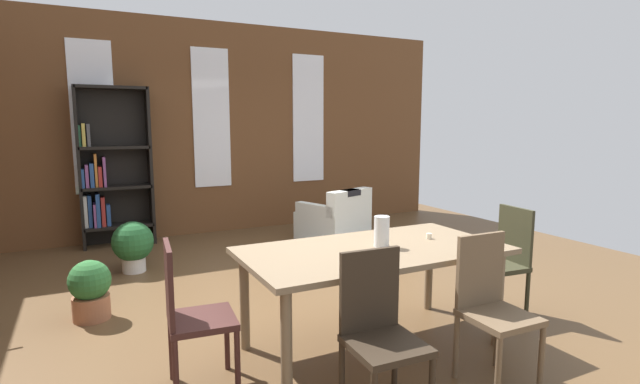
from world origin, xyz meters
The scene contains 17 objects.
ground_plane centered at (0.00, 0.00, 0.00)m, with size 8.92×8.92×0.00m, color brown.
back_wall_brick centered at (0.00, 3.48, 1.58)m, with size 7.86×0.12×3.15m, color brown.
window_pane_0 centered at (-1.60, 3.41, 1.73)m, with size 0.55×0.02×2.05m, color white.
window_pane_1 centered at (0.00, 3.41, 1.73)m, with size 0.55×0.02×2.05m, color white.
window_pane_2 centered at (1.60, 3.41, 1.73)m, with size 0.55×0.02×2.05m, color white.
dining_table centered at (0.09, -0.91, 0.68)m, with size 1.91×1.00×0.76m.
vase_on_table centered at (0.16, -0.91, 0.88)m, with size 0.11×0.11×0.23m, color silver.
tealight_candle_0 centered at (0.63, -0.87, 0.78)m, with size 0.04×0.04×0.04m, color silver.
dining_chair_head_left centered at (-1.24, -0.90, 0.51)m, with size 0.44×0.44×0.95m.
dining_chair_near_left centered at (-0.34, -1.64, 0.51)m, with size 0.42×0.42×0.95m.
dining_chair_head_right centered at (1.42, -0.92, 0.51)m, with size 0.43×0.43×0.95m.
dining_chair_near_right centered at (0.52, -1.64, 0.51)m, with size 0.41×0.41×0.95m.
bookshelf_tall centered at (-1.45, 3.22, 1.03)m, with size 0.92×0.33×2.15m.
armchair_white centered at (1.43, 2.14, 0.28)m, with size 1.02×1.02×0.75m.
potted_plant_by_shelf centered at (-1.32, 1.83, 0.32)m, with size 0.45×0.45×0.57m.
potted_plant_corner centered at (-1.78, 0.59, 0.27)m, with size 0.34×0.34×0.52m.
striped_rug centered at (1.46, 1.78, 0.00)m, with size 1.42×1.05×0.01m.
Camera 1 is at (-1.78, -3.75, 1.66)m, focal length 26.72 mm.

